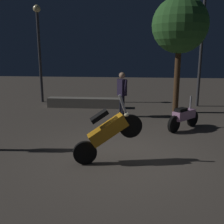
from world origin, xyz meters
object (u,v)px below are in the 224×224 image
at_px(motorcycle_orange_foreground, 108,132).
at_px(motorcycle_pink_parked_left, 184,117).
at_px(streetlamp_near, 39,42).
at_px(streetlamp_far, 203,29).
at_px(person_rider_beside, 122,90).

bearing_deg(motorcycle_orange_foreground, motorcycle_pink_parked_left, 34.39).
height_order(motorcycle_orange_foreground, streetlamp_near, streetlamp_near).
bearing_deg(motorcycle_orange_foreground, streetlamp_far, 44.80).
bearing_deg(streetlamp_near, motorcycle_pink_parked_left, -33.20).
bearing_deg(motorcycle_pink_parked_left, motorcycle_orange_foreground, -174.60).
distance_m(motorcycle_pink_parked_left, person_rider_beside, 2.76).
relative_size(motorcycle_pink_parked_left, streetlamp_near, 0.27).
relative_size(streetlamp_near, streetlamp_far, 0.83).
distance_m(motorcycle_pink_parked_left, streetlamp_far, 5.21).
distance_m(person_rider_beside, streetlamp_far, 4.93).
relative_size(person_rider_beside, streetlamp_near, 0.37).
bearing_deg(person_rider_beside, motorcycle_pink_parked_left, -73.35).
height_order(person_rider_beside, streetlamp_far, streetlamp_far).
relative_size(motorcycle_orange_foreground, streetlamp_near, 0.34).
bearing_deg(streetlamp_far, motorcycle_pink_parked_left, -108.19).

